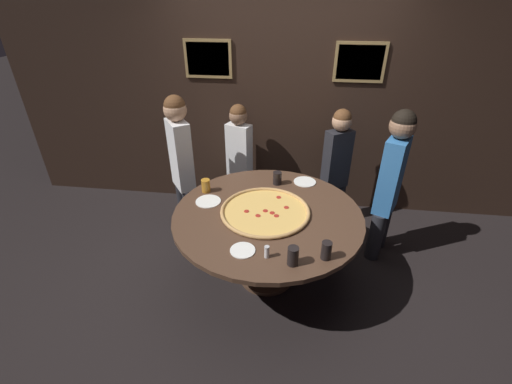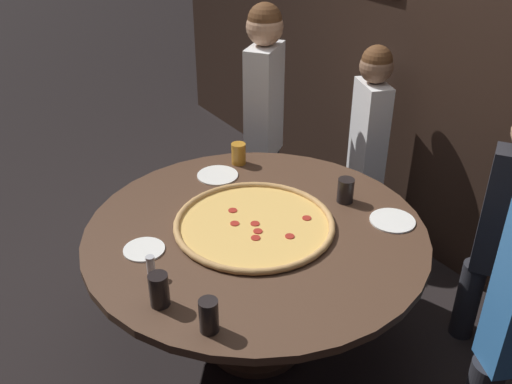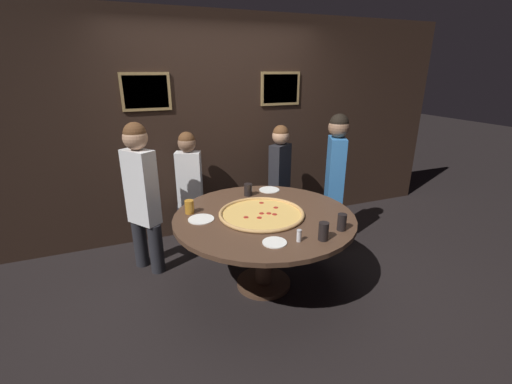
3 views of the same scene
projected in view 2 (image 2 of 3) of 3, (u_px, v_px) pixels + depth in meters
ground_plane at (256, 342)px, 3.09m from camera, size 24.00×24.00×0.00m
back_wall at (472, 62)px, 3.11m from camera, size 6.40×0.08×2.60m
dining_table at (256, 250)px, 2.78m from camera, size 1.63×1.63×0.74m
giant_pizza at (254, 224)px, 2.73m from camera, size 0.78×0.78×0.03m
drink_cup_centre_back at (239, 154)px, 3.27m from camera, size 0.08×0.08×0.12m
drink_cup_far_left at (209, 316)px, 2.10m from camera, size 0.07×0.07×0.14m
drink_cup_beside_pizza at (159, 290)px, 2.22m from camera, size 0.08×0.08×0.14m
drink_cup_near_right at (346, 190)px, 2.90m from camera, size 0.08×0.08×0.13m
white_plate_beside_cup at (144, 249)px, 2.57m from camera, size 0.19×0.19×0.01m
white_plate_near_front at (218, 175)px, 3.17m from camera, size 0.23×0.23×0.01m
white_plate_left_side at (392, 221)px, 2.77m from camera, size 0.22×0.22×0.01m
condiment_shaker at (151, 266)px, 2.39m from camera, size 0.04×0.04×0.10m
diner_far_right at (369, 136)px, 3.57m from camera, size 0.35×0.24×1.34m
diner_far_left at (512, 220)px, 2.73m from camera, size 0.35×0.29×1.36m
diner_side_right at (264, 107)px, 3.71m from camera, size 0.34×0.39×1.53m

